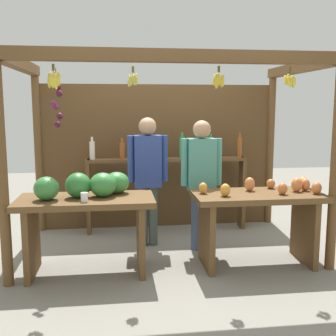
% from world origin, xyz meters
% --- Properties ---
extents(ground_plane, '(12.00, 12.00, 0.00)m').
position_xyz_m(ground_plane, '(0.00, 0.00, 0.00)').
color(ground_plane, gray).
rests_on(ground_plane, ground).
extents(market_stall, '(3.36, 1.88, 2.21)m').
position_xyz_m(market_stall, '(-0.01, 0.41, 1.29)').
color(market_stall, brown).
rests_on(market_stall, ground).
extents(fruit_counter_left, '(1.36, 0.67, 1.03)m').
position_xyz_m(fruit_counter_left, '(-0.88, -0.65, 0.69)').
color(fruit_counter_left, brown).
rests_on(fruit_counter_left, ground).
extents(fruit_counter_right, '(1.37, 0.64, 0.93)m').
position_xyz_m(fruit_counter_right, '(0.91, -0.66, 0.59)').
color(fruit_counter_right, brown).
rests_on(fruit_counter_right, ground).
extents(bottle_shelf_unit, '(2.16, 0.22, 1.35)m').
position_xyz_m(bottle_shelf_unit, '(0.09, 0.66, 0.80)').
color(bottle_shelf_unit, brown).
rests_on(bottle_shelf_unit, ground).
extents(vendor_man, '(0.48, 0.21, 1.56)m').
position_xyz_m(vendor_man, '(-0.21, 0.09, 0.93)').
color(vendor_man, '#46534D').
rests_on(vendor_man, ground).
extents(vendor_woman, '(0.48, 0.21, 1.53)m').
position_xyz_m(vendor_woman, '(0.39, -0.14, 0.91)').
color(vendor_woman, '#445171').
rests_on(vendor_woman, ground).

